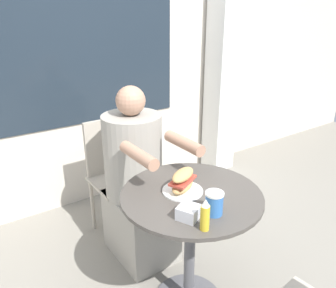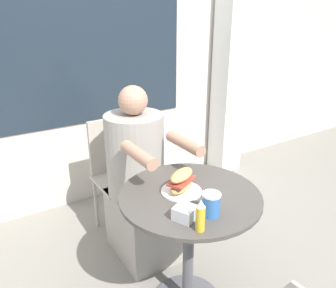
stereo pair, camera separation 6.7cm
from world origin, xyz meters
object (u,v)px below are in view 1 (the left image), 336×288
object	(u,v)px
seated_diner	(137,187)
diner_chair	(114,167)
sandwich_on_plate	(183,182)
condiment_bottle	(205,215)
drink_cup	(214,203)
cafe_table	(190,225)

from	to	relation	value
seated_diner	diner_chair	bearing A→B (deg)	-90.53
sandwich_on_plate	condiment_bottle	size ratio (longest dim) A/B	1.43
seated_diner	drink_cup	distance (m)	0.81
diner_chair	condiment_bottle	bearing A→B (deg)	82.86
diner_chair	sandwich_on_plate	distance (m)	0.91
diner_chair	condiment_bottle	distance (m)	1.22
seated_diner	condiment_bottle	world-z (taller)	seated_diner
diner_chair	drink_cup	bearing A→B (deg)	88.14
drink_cup	sandwich_on_plate	bearing A→B (deg)	89.42
diner_chair	seated_diner	distance (m)	0.35
seated_diner	condiment_bottle	xyz separation A→B (m)	(-0.13, -0.83, 0.30)
seated_diner	condiment_bottle	bearing A→B (deg)	80.11
seated_diner	sandwich_on_plate	size ratio (longest dim) A/B	5.63
sandwich_on_plate	condiment_bottle	xyz separation A→B (m)	(-0.11, -0.30, 0.02)
cafe_table	sandwich_on_plate	bearing A→B (deg)	124.20
sandwich_on_plate	drink_cup	world-z (taller)	sandwich_on_plate
drink_cup	condiment_bottle	size ratio (longest dim) A/B	0.75
cafe_table	diner_chair	distance (m)	0.91
seated_diner	cafe_table	bearing A→B (deg)	89.92
seated_diner	drink_cup	size ratio (longest dim) A/B	10.77
diner_chair	drink_cup	size ratio (longest dim) A/B	7.94
diner_chair	seated_diner	xyz separation A→B (m)	(0.00, -0.35, -0.01)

